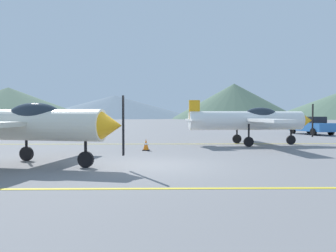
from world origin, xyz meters
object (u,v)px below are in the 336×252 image
airplane_near (20,124)px  traffic_cone_front (146,145)px  airplane_mid (251,120)px  car_sedan (311,125)px

airplane_near → traffic_cone_front: 6.54m
airplane_mid → traffic_cone_front: 6.90m
airplane_mid → car_sedan: size_ratio=1.93×
car_sedan → traffic_cone_front: size_ratio=7.80×
car_sedan → traffic_cone_front: 19.33m
airplane_near → traffic_cone_front: bearing=48.4°
airplane_near → airplane_mid: 12.96m
car_sedan → traffic_cone_front: car_sedan is taller
airplane_near → airplane_mid: (10.38, 7.76, 0.00)m
airplane_mid → traffic_cone_front: size_ratio=15.10×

